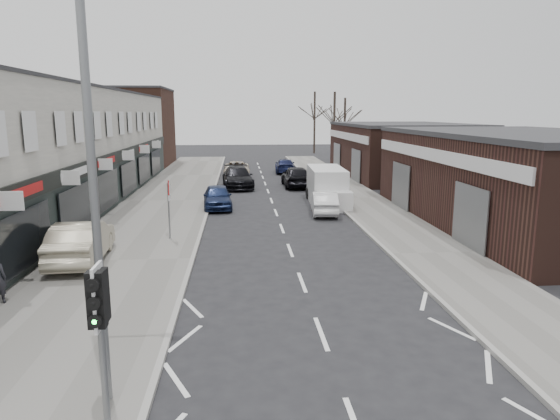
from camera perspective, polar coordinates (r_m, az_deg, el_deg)
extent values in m
plane|color=black|center=(11.65, 6.40, -18.00)|extent=(160.00, 160.00, 0.00)
cube|color=slate|center=(32.80, -12.83, 0.99)|extent=(5.50, 64.00, 0.12)
cube|color=slate|center=(33.39, 8.92, 1.31)|extent=(3.50, 64.00, 0.12)
cube|color=beige|center=(31.69, -25.99, 6.17)|extent=(8.00, 41.00, 7.10)
cube|color=#44271D|center=(56.18, -16.63, 8.94)|extent=(8.00, 10.00, 8.00)
cube|color=#361E18|center=(28.26, 26.42, 3.01)|extent=(10.00, 18.00, 4.50)
cube|color=#361E18|center=(46.45, 13.69, 6.57)|extent=(10.00, 16.00, 4.50)
cylinder|color=slate|center=(9.24, -19.59, -15.45)|extent=(0.12, 0.12, 3.00)
cube|color=silver|center=(8.83, -20.04, -9.32)|extent=(0.05, 0.55, 1.10)
cube|color=black|center=(8.73, -20.25, -9.59)|extent=(0.28, 0.22, 0.95)
sphere|color=#0CE533|center=(8.73, -20.32, -11.71)|extent=(0.18, 0.18, 0.18)
cube|color=black|center=(8.94, -19.84, -9.06)|extent=(0.26, 0.20, 0.90)
cylinder|color=slate|center=(9.67, -20.48, 1.29)|extent=(0.16, 0.16, 8.00)
cylinder|color=slate|center=(22.61, -12.58, -0.10)|extent=(0.07, 0.07, 2.50)
cube|color=white|center=(22.50, -12.52, 1.40)|extent=(0.04, 0.45, 0.25)
cube|color=silver|center=(31.61, 5.32, 2.81)|extent=(2.24, 5.01, 2.25)
cube|color=silver|center=(28.89, 6.29, 0.92)|extent=(2.02, 0.94, 1.18)
cylinder|color=black|center=(29.90, 4.13, 0.89)|extent=(0.24, 0.75, 0.75)
cylinder|color=black|center=(30.24, 7.57, 0.94)|extent=(0.24, 0.75, 0.75)
cylinder|color=black|center=(33.27, 3.23, 1.94)|extent=(0.24, 0.75, 0.75)
cylinder|color=black|center=(33.57, 6.33, 1.98)|extent=(0.24, 0.75, 0.75)
imported|color=#A29981|center=(20.19, -21.78, -3.33)|extent=(1.97, 4.83, 1.56)
imported|color=#152144|center=(30.07, -7.17, 1.51)|extent=(1.92, 4.18, 1.39)
imported|color=black|center=(38.26, -4.86, 3.73)|extent=(2.58, 5.52, 1.56)
imported|color=#AD9F8B|center=(44.78, -4.98, 4.67)|extent=(2.26, 4.89, 1.36)
imported|color=silver|center=(28.30, 5.07, 0.84)|extent=(1.71, 4.00, 1.28)
imported|color=black|center=(38.50, 1.83, 3.87)|extent=(2.00, 4.85, 1.65)
imported|color=#13193D|center=(47.62, 0.58, 5.06)|extent=(2.10, 4.62, 1.31)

